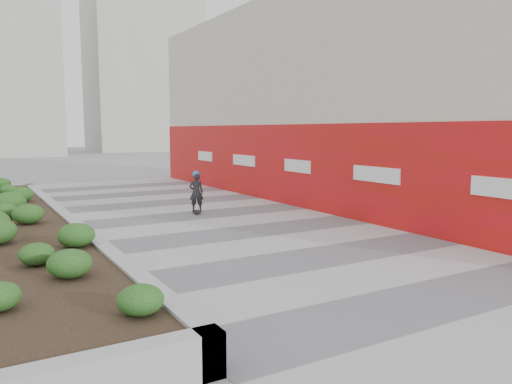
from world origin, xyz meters
The scene contains 7 objects.
ground centered at (0.00, 0.00, 0.00)m, with size 160.00×160.00×0.00m, color gray.
walkway centered at (0.00, 3.00, 0.01)m, with size 8.00×36.00×0.01m, color #A8A8AD.
building centered at (6.98, 8.98, 3.98)m, with size 6.04×24.08×8.00m.
planter centered at (-5.50, 7.00, 0.42)m, with size 3.00×18.00×0.90m.
distant_bldg_north_r centered at (15.00, 60.00, 12.00)m, with size 14.00×10.00×24.00m, color #ADAAA3.
manhole_cover centered at (0.50, 3.00, 0.00)m, with size 0.44×0.44×0.01m, color #595654.
skateboarder centered at (0.20, 8.51, 0.73)m, with size 0.54×0.74×1.44m.
Camera 1 is at (-6.40, -6.78, 2.79)m, focal length 35.00 mm.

